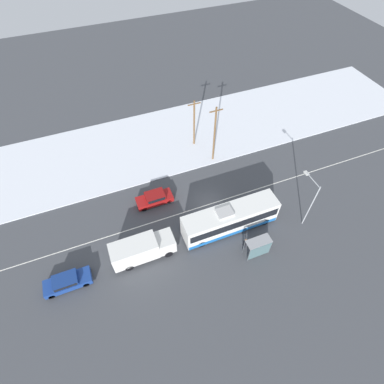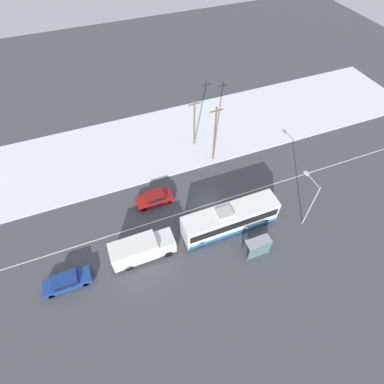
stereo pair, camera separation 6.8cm
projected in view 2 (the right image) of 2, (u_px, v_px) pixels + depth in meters
name	position (u px, v px, depth m)	size (l,w,h in m)	color
ground_plane	(209.00, 205.00, 37.45)	(120.00, 120.00, 0.00)	#424449
snow_lot	(173.00, 138.00, 45.49)	(80.00, 14.64, 0.12)	silver
lane_marking_center	(209.00, 205.00, 37.45)	(60.00, 0.12, 0.00)	silver
city_bus	(230.00, 219.00, 33.98)	(11.16, 2.57, 3.55)	white
box_truck	(141.00, 249.00, 31.74)	(6.81, 2.30, 2.82)	silver
sedan_car	(155.00, 198.00, 37.07)	(4.51, 1.80, 1.54)	maroon
parked_car_near_truck	(67.00, 281.00, 30.29)	(4.68, 1.80, 1.43)	navy
pedestrian_at_stop	(245.00, 243.00, 32.74)	(0.64, 0.28, 1.77)	#23232D
bus_shelter	(259.00, 247.00, 31.77)	(2.71, 1.20, 2.40)	gray
streetlamp	(310.00, 198.00, 32.71)	(0.36, 2.68, 6.63)	#9EA3A8
utility_pole_roadside	(215.00, 134.00, 39.10)	(1.80, 0.24, 8.68)	brown
utility_pole_snowlot	(194.00, 123.00, 41.65)	(1.80, 0.24, 7.43)	brown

